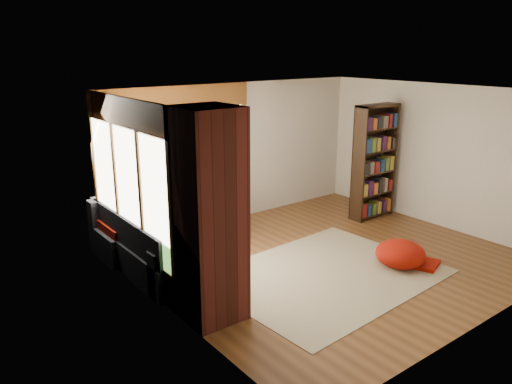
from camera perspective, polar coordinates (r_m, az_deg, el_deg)
floor at (r=8.05m, az=8.22°, el=-7.53°), size 5.50×5.50×0.00m
ceiling at (r=7.40m, az=9.05°, el=11.23°), size 5.50×5.50×0.00m
wall_back at (r=9.48m, az=-2.28°, el=4.55°), size 5.50×0.04×2.60m
wall_front at (r=6.23m, az=25.29°, el=-3.36°), size 5.50×0.04×2.60m
wall_left at (r=6.03m, az=-9.99°, el=-2.62°), size 0.04×5.00×2.60m
wall_right at (r=9.74m, az=20.02°, el=3.90°), size 0.04×5.00×2.60m
windows_back at (r=8.82m, az=-8.57°, el=3.83°), size 2.82×0.10×1.90m
windows_left at (r=7.07m, az=-14.32°, el=0.37°), size 0.10×2.62×1.90m
roller_blind at (r=7.74m, az=-16.79°, el=4.59°), size 0.03×0.72×0.90m
brick_chimney at (r=5.90m, az=-5.40°, el=-2.86°), size 0.70×0.70×2.60m
sectional_sofa at (r=8.13m, az=-10.26°, el=-5.06°), size 2.20×2.20×0.80m
area_rug at (r=7.50m, az=7.94°, el=-9.33°), size 3.37×2.66×0.01m
bookshelf at (r=9.83m, az=13.38°, el=3.36°), size 0.94×0.31×2.20m
pouf at (r=7.93m, az=16.19°, el=-6.73°), size 0.78×0.78×0.40m
dog_tan at (r=7.92m, az=-9.74°, el=-2.02°), size 0.95×0.85×0.47m
dog_brindle at (r=7.48m, az=-7.80°, el=-3.14°), size 0.66×0.89×0.45m
throw_pillows at (r=8.12m, az=-10.66°, el=-1.69°), size 1.98×1.68×0.45m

